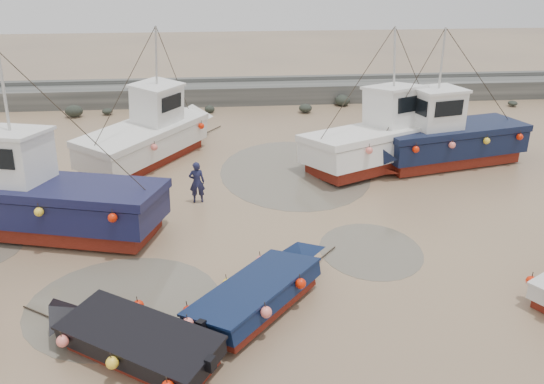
{
  "coord_description": "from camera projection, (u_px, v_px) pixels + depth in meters",
  "views": [
    {
      "loc": [
        -0.09,
        -13.29,
        8.96
      ],
      "look_at": [
        1.53,
        3.7,
        1.4
      ],
      "focal_mm": 35.0,
      "sensor_mm": 36.0,
      "label": 1
    }
  ],
  "objects": [
    {
      "name": "seawall",
      "position": [
        224.0,
        94.0,
        35.5
      ],
      "size": [
        60.0,
        4.92,
        1.5
      ],
      "color": "#5F5F5A",
      "rests_on": "ground"
    },
    {
      "name": "cabin_boat_0",
      "position": [
        29.0,
        198.0,
        18.44
      ],
      "size": [
        11.19,
        5.12,
        6.22
      ],
      "rotation": [
        0.0,
        0.0,
        1.31
      ],
      "color": "maroon",
      "rests_on": "ground"
    },
    {
      "name": "puddle_b",
      "position": [
        371.0,
        250.0,
        17.74
      ],
      "size": [
        3.43,
        3.43,
        0.01
      ],
      "primitive_type": "cylinder",
      "color": "#60594C",
      "rests_on": "ground"
    },
    {
      "name": "puddle_d",
      "position": [
        294.0,
        171.0,
        24.27
      ],
      "size": [
        6.81,
        6.81,
        0.01
      ],
      "primitive_type": "cylinder",
      "color": "#60594C",
      "rests_on": "ground"
    },
    {
      "name": "cabin_boat_2",
      "position": [
        440.0,
        138.0,
        24.51
      ],
      "size": [
        10.18,
        4.32,
        6.22
      ],
      "rotation": [
        0.0,
        0.0,
        1.8
      ],
      "color": "maroon",
      "rests_on": "ground"
    },
    {
      "name": "person",
      "position": [
        198.0,
        202.0,
        21.24
      ],
      "size": [
        0.64,
        0.44,
        1.71
      ],
      "primitive_type": "imported",
      "rotation": [
        0.0,
        0.0,
        3.2
      ],
      "color": "#1A1C3B",
      "rests_on": "ground"
    },
    {
      "name": "puddle_a",
      "position": [
        124.0,
        303.0,
        15.0
      ],
      "size": [
        5.46,
        5.46,
        0.01
      ],
      "primitive_type": "cylinder",
      "color": "#60594C",
      "rests_on": "ground"
    },
    {
      "name": "cabin_boat_1",
      "position": [
        151.0,
        133.0,
        25.23
      ],
      "size": [
        6.53,
        9.15,
        6.22
      ],
      "rotation": [
        0.0,
        0.0,
        -0.58
      ],
      "color": "maroon",
      "rests_on": "ground"
    },
    {
      "name": "cabin_boat_3",
      "position": [
        390.0,
        138.0,
        24.53
      ],
      "size": [
        9.86,
        6.21,
        6.22
      ],
      "rotation": [
        0.0,
        0.0,
        -1.13
      ],
      "color": "maroon",
      "rests_on": "ground"
    },
    {
      "name": "ground",
      "position": [
        233.0,
        287.0,
        15.73
      ],
      "size": [
        120.0,
        120.0,
        0.0
      ],
      "primitive_type": "plane",
      "color": "#9D7E5A",
      "rests_on": "ground"
    },
    {
      "name": "dinghy_1",
      "position": [
        266.0,
        288.0,
        14.73
      ],
      "size": [
        4.88,
        5.36,
        1.43
      ],
      "rotation": [
        0.0,
        0.0,
        -0.72
      ],
      "color": "maroon",
      "rests_on": "ground"
    },
    {
      "name": "dinghy_4",
      "position": [
        129.0,
        335.0,
        12.9
      ],
      "size": [
        5.72,
        4.17,
        1.43
      ],
      "rotation": [
        0.0,
        0.0,
        0.99
      ],
      "color": "maroon",
      "rests_on": "ground"
    }
  ]
}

